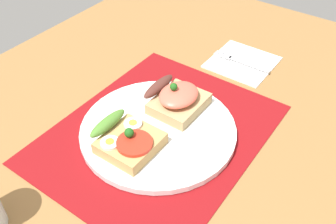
% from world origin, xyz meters
% --- Properties ---
extents(ground_plane, '(1.20, 0.90, 0.03)m').
position_xyz_m(ground_plane, '(0.00, 0.00, -0.02)').
color(ground_plane, olive).
extents(placemat, '(0.41, 0.33, 0.00)m').
position_xyz_m(placemat, '(0.00, 0.00, 0.00)').
color(placemat, maroon).
rests_on(placemat, ground_plane).
extents(plate, '(0.28, 0.28, 0.01)m').
position_xyz_m(plate, '(0.00, 0.00, 0.01)').
color(plate, white).
rests_on(plate, placemat).
extents(sandwich_egg_tomato, '(0.09, 0.10, 0.04)m').
position_xyz_m(sandwich_egg_tomato, '(-0.07, 0.01, 0.03)').
color(sandwich_egg_tomato, tan).
rests_on(sandwich_egg_tomato, plate).
extents(sandwich_salmon, '(0.10, 0.10, 0.06)m').
position_xyz_m(sandwich_salmon, '(0.06, 0.01, 0.04)').
color(sandwich_salmon, tan).
rests_on(sandwich_salmon, plate).
extents(napkin, '(0.14, 0.13, 0.01)m').
position_xyz_m(napkin, '(0.29, -0.02, 0.00)').
color(napkin, white).
rests_on(napkin, ground_plane).
extents(fork, '(0.02, 0.13, 0.00)m').
position_xyz_m(fork, '(0.28, -0.02, 0.01)').
color(fork, '#B7B7BC').
rests_on(fork, napkin).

